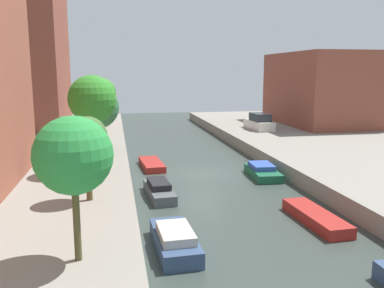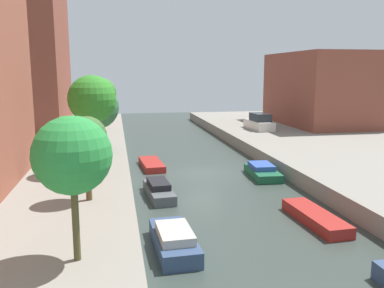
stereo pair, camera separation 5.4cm
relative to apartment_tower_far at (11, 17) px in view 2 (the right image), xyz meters
name	(u,v)px [view 2 (the right image)]	position (x,y,z in m)	size (l,w,h in m)	color
ground_plane	(202,173)	(16.00, -19.69, -12.42)	(84.00, 84.00, 0.00)	#333D38
apartment_tower_far	(11,17)	(0.00, 0.00, 0.00)	(10.00, 12.48, 22.84)	brown
low_block_right	(327,89)	(34.00, -3.37, -7.42)	(10.00, 13.89, 7.99)	brown
street_tree_0	(72,156)	(8.94, -33.75, -8.04)	(2.43, 2.43, 4.62)	#4D4828
street_tree_1	(86,138)	(8.94, -27.51, -8.47)	(1.87, 1.87, 3.93)	brown
street_tree_2	(92,99)	(8.94, -21.85, -7.11)	(2.80, 2.80, 5.72)	brown
street_tree_3	(97,107)	(8.94, -15.91, -8.07)	(3.20, 3.20, 4.96)	brown
street_tree_4	(100,102)	(8.94, -9.57, -8.13)	(1.81, 1.81, 4.28)	brown
street_tree_5	(102,93)	(8.94, -4.17, -7.62)	(2.97, 2.97, 5.30)	brown
parked_car	(259,123)	(24.89, -6.51, -10.72)	(1.93, 4.64, 1.69)	beige
moored_boat_left_1	(174,240)	(12.37, -31.45, -12.01)	(1.62, 3.96, 0.97)	#33476B
moored_boat_left_2	(159,190)	(12.51, -24.44, -12.05)	(1.51, 4.00, 0.88)	#4C5156
moored_boat_left_3	(152,164)	(12.74, -17.33, -12.19)	(1.68, 4.13, 0.46)	maroon
moored_boat_right_1	(315,217)	(19.20, -29.80, -12.16)	(1.46, 4.41, 0.53)	maroon
moored_boat_right_2	(262,171)	(19.76, -21.35, -12.07)	(1.85, 3.85, 0.84)	#195638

